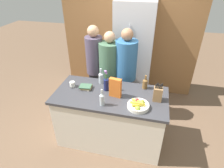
{
  "coord_description": "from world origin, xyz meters",
  "views": [
    {
      "loc": [
        0.55,
        -2.21,
        2.5
      ],
      "look_at": [
        0.0,
        0.1,
        1.02
      ],
      "focal_mm": 30.0,
      "sensor_mm": 36.0,
      "label": 1
    }
  ],
  "objects_px": {
    "refrigerator": "(133,54)",
    "flower_vase": "(106,83)",
    "book_stack": "(86,87)",
    "bottle_vinegar": "(145,83)",
    "knife_block": "(158,94)",
    "bottle_oil": "(101,77)",
    "fruit_bowl": "(138,105)",
    "person_in_red_tee": "(126,71)",
    "coffee_mug": "(72,84)",
    "cereal_box": "(115,88)",
    "person_in_blue": "(110,71)",
    "person_at_sink": "(95,65)",
    "bottle_wine": "(102,99)"
  },
  "relations": [
    {
      "from": "book_stack",
      "to": "bottle_vinegar",
      "type": "xyz_separation_m",
      "value": [
        0.89,
        0.22,
        0.06
      ]
    },
    {
      "from": "fruit_bowl",
      "to": "person_in_red_tee",
      "type": "relative_size",
      "value": 0.17
    },
    {
      "from": "flower_vase",
      "to": "person_at_sink",
      "type": "bearing_deg",
      "value": 120.85
    },
    {
      "from": "refrigerator",
      "to": "fruit_bowl",
      "type": "bearing_deg",
      "value": -79.67
    },
    {
      "from": "refrigerator",
      "to": "flower_vase",
      "type": "relative_size",
      "value": 5.94
    },
    {
      "from": "refrigerator",
      "to": "person_in_red_tee",
      "type": "relative_size",
      "value": 1.19
    },
    {
      "from": "person_at_sink",
      "to": "person_in_blue",
      "type": "bearing_deg",
      "value": -34.3
    },
    {
      "from": "refrigerator",
      "to": "bottle_vinegar",
      "type": "bearing_deg",
      "value": -72.7
    },
    {
      "from": "bottle_vinegar",
      "to": "knife_block",
      "type": "bearing_deg",
      "value": -54.38
    },
    {
      "from": "refrigerator",
      "to": "bottle_vinegar",
      "type": "height_order",
      "value": "refrigerator"
    },
    {
      "from": "coffee_mug",
      "to": "person_in_red_tee",
      "type": "height_order",
      "value": "person_in_red_tee"
    },
    {
      "from": "knife_block",
      "to": "cereal_box",
      "type": "distance_m",
      "value": 0.6
    },
    {
      "from": "refrigerator",
      "to": "knife_block",
      "type": "distance_m",
      "value": 1.42
    },
    {
      "from": "bottle_oil",
      "to": "person_in_blue",
      "type": "height_order",
      "value": "person_in_blue"
    },
    {
      "from": "book_stack",
      "to": "bottle_vinegar",
      "type": "relative_size",
      "value": 0.86
    },
    {
      "from": "person_in_red_tee",
      "to": "flower_vase",
      "type": "bearing_deg",
      "value": -101.36
    },
    {
      "from": "person_in_blue",
      "to": "book_stack",
      "type": "bearing_deg",
      "value": -95.2
    },
    {
      "from": "flower_vase",
      "to": "person_in_blue",
      "type": "xyz_separation_m",
      "value": [
        -0.09,
        0.6,
        -0.11
      ]
    },
    {
      "from": "book_stack",
      "to": "refrigerator",
      "type": "bearing_deg",
      "value": 66.28
    },
    {
      "from": "person_in_red_tee",
      "to": "bottle_vinegar",
      "type": "bearing_deg",
      "value": -39.19
    },
    {
      "from": "coffee_mug",
      "to": "person_at_sink",
      "type": "relative_size",
      "value": 0.07
    },
    {
      "from": "bottle_oil",
      "to": "bottle_wine",
      "type": "distance_m",
      "value": 0.59
    },
    {
      "from": "bottle_oil",
      "to": "cereal_box",
      "type": "bearing_deg",
      "value": -46.1
    },
    {
      "from": "fruit_bowl",
      "to": "coffee_mug",
      "type": "distance_m",
      "value": 1.11
    },
    {
      "from": "bottle_vinegar",
      "to": "book_stack",
      "type": "bearing_deg",
      "value": -166.0
    },
    {
      "from": "coffee_mug",
      "to": "person_in_blue",
      "type": "height_order",
      "value": "person_in_blue"
    },
    {
      "from": "refrigerator",
      "to": "flower_vase",
      "type": "bearing_deg",
      "value": -101.08
    },
    {
      "from": "person_in_red_tee",
      "to": "coffee_mug",
      "type": "bearing_deg",
      "value": -133.06
    },
    {
      "from": "book_stack",
      "to": "person_in_red_tee",
      "type": "height_order",
      "value": "person_in_red_tee"
    },
    {
      "from": "fruit_bowl",
      "to": "bottle_vinegar",
      "type": "xyz_separation_m",
      "value": [
        0.05,
        0.5,
        0.05
      ]
    },
    {
      "from": "person_at_sink",
      "to": "bottle_oil",
      "type": "bearing_deg",
      "value": -84.04
    },
    {
      "from": "bottle_wine",
      "to": "person_in_blue",
      "type": "height_order",
      "value": "person_in_blue"
    },
    {
      "from": "refrigerator",
      "to": "book_stack",
      "type": "distance_m",
      "value": 1.39
    },
    {
      "from": "knife_block",
      "to": "person_in_blue",
      "type": "xyz_separation_m",
      "value": [
        -0.86,
        0.69,
        -0.1
      ]
    },
    {
      "from": "refrigerator",
      "to": "person_in_blue",
      "type": "relative_size",
      "value": 1.25
    },
    {
      "from": "knife_block",
      "to": "coffee_mug",
      "type": "relative_size",
      "value": 2.4
    },
    {
      "from": "refrigerator",
      "to": "knife_block",
      "type": "bearing_deg",
      "value": -68.44
    },
    {
      "from": "refrigerator",
      "to": "fruit_bowl",
      "type": "relative_size",
      "value": 6.88
    },
    {
      "from": "fruit_bowl",
      "to": "flower_vase",
      "type": "height_order",
      "value": "flower_vase"
    },
    {
      "from": "refrigerator",
      "to": "bottle_vinegar",
      "type": "xyz_separation_m",
      "value": [
        0.33,
        -1.05,
        -0.03
      ]
    },
    {
      "from": "knife_block",
      "to": "fruit_bowl",
      "type": "bearing_deg",
      "value": -137.21
    },
    {
      "from": "bottle_oil",
      "to": "knife_block",
      "type": "bearing_deg",
      "value": -17.02
    },
    {
      "from": "flower_vase",
      "to": "coffee_mug",
      "type": "height_order",
      "value": "flower_vase"
    },
    {
      "from": "book_stack",
      "to": "bottle_vinegar",
      "type": "distance_m",
      "value": 0.92
    },
    {
      "from": "bottle_vinegar",
      "to": "person_in_red_tee",
      "type": "relative_size",
      "value": 0.13
    },
    {
      "from": "fruit_bowl",
      "to": "bottle_oil",
      "type": "distance_m",
      "value": 0.83
    },
    {
      "from": "coffee_mug",
      "to": "person_at_sink",
      "type": "height_order",
      "value": "person_at_sink"
    },
    {
      "from": "bottle_vinegar",
      "to": "person_in_red_tee",
      "type": "bearing_deg",
      "value": 133.12
    },
    {
      "from": "coffee_mug",
      "to": "bottle_vinegar",
      "type": "relative_size",
      "value": 0.52
    },
    {
      "from": "fruit_bowl",
      "to": "coffee_mug",
      "type": "height_order",
      "value": "fruit_bowl"
    }
  ]
}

